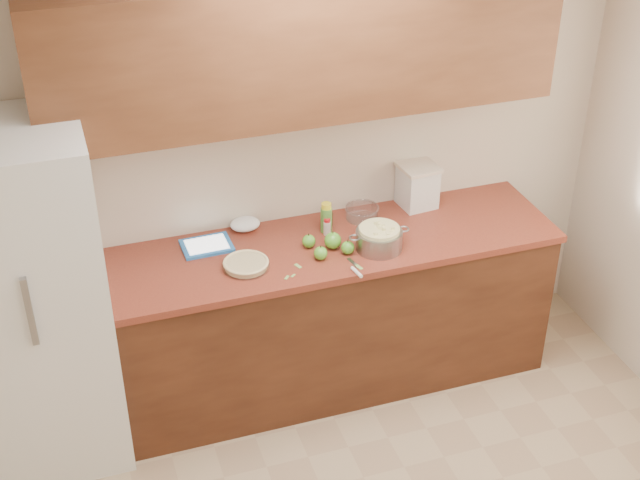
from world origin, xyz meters
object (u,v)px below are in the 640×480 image
object	(u,v)px
flour_canister	(417,185)
pie	(246,264)
colander	(379,239)
tablet	(207,246)

from	to	relation	value
flour_canister	pie	bearing A→B (deg)	-163.32
colander	flour_canister	size ratio (longest dim) A/B	1.34
pie	colander	size ratio (longest dim) A/B	0.72
pie	tablet	bearing A→B (deg)	120.22
pie	tablet	world-z (taller)	pie
pie	flour_canister	bearing A→B (deg)	16.68
flour_canister	colander	bearing A→B (deg)	-135.71
colander	flour_canister	bearing A→B (deg)	44.29
pie	colander	xyz separation A→B (m)	(0.71, -0.04, 0.04)
pie	flour_canister	world-z (taller)	flour_canister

